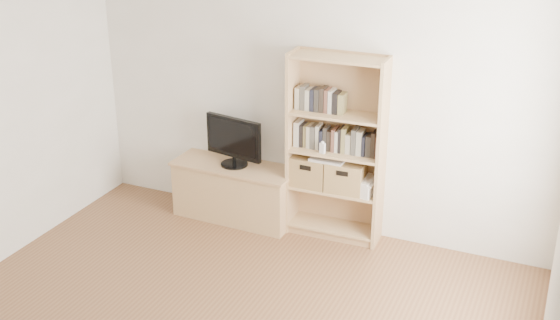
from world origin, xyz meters
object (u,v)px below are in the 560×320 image
Objects in this scene: bookshelf at (336,149)px; basket_right at (346,176)px; baby_monitor at (322,148)px; laptop at (329,159)px; television at (234,142)px; tv_stand at (235,192)px; basket_left at (311,170)px.

bookshelf is 5.11× the size of basket_right.
laptop is (0.04, 0.08, -0.13)m from baby_monitor.
television is 0.95m from laptop.
bookshelf reaches higher than laptop.
tv_stand is at bearing -176.28° from laptop.
baby_monitor is at bearing 8.02° from television.
basket_right is 0.23m from laptop.
basket_left is (0.78, 0.06, -0.18)m from television.
basket_left is at bearing 178.47° from basket_right.
baby_monitor is at bearing -157.19° from basket_right.
basket_right is at bearing 13.42° from television.
television is 6.48× the size of baby_monitor.
bookshelf is at bearing 3.97° from basket_left.
television is at bearing -169.89° from baby_monitor.
baby_monitor reaches higher than laptop.
laptop is at bearing -175.23° from basket_right.
tv_stand is at bearing -177.82° from bookshelf.
laptop reaches higher than tv_stand.
bookshelf is 18.49× the size of baby_monitor.
tv_stand is 3.49× the size of basket_left.
basket_left is 1.07× the size of laptop.
bookshelf reaches higher than television.
baby_monitor reaches higher than basket_right.
laptop reaches higher than basket_left.
tv_stand is 0.68× the size of bookshelf.
television reaches higher than basket_right.
television is (0.00, 0.00, 0.54)m from tv_stand.
basket_left is (-0.14, 0.09, -0.28)m from baby_monitor.
bookshelf is at bearing 175.87° from basket_right.
laptop is at bearing -3.27° from basket_left.
laptop is at bearing -158.73° from bookshelf.
tv_stand is 1.12m from baby_monitor.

